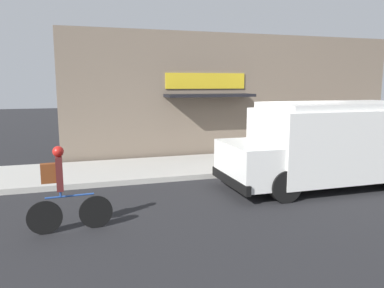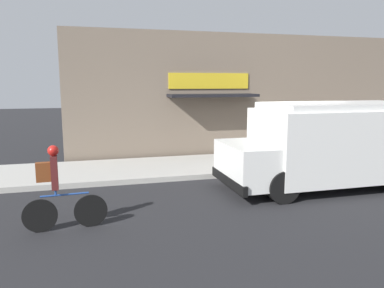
% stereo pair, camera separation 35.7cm
% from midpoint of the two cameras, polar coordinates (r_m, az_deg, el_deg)
% --- Properties ---
extents(ground_plane, '(70.00, 70.00, 0.00)m').
position_cam_midpoint_polar(ground_plane, '(12.01, 14.55, -4.44)').
color(ground_plane, '#232326').
extents(sidewalk, '(28.00, 2.96, 0.15)m').
position_cam_midpoint_polar(sidewalk, '(13.26, 11.40, -2.70)').
color(sidewalk, '#ADAAA3').
rests_on(sidewalk, ground_plane).
extents(storefront, '(13.25, 1.10, 4.62)m').
position_cam_midpoint_polar(storefront, '(14.51, 8.48, 7.31)').
color(storefront, '#756656').
rests_on(storefront, ground_plane).
extents(school_bus, '(5.47, 2.70, 2.27)m').
position_cam_midpoint_polar(school_bus, '(10.73, 21.28, 0.08)').
color(school_bus, white).
rests_on(school_bus, ground_plane).
extents(cyclist, '(1.56, 0.21, 1.65)m').
position_cam_midpoint_polar(cyclist, '(7.47, -18.48, -6.62)').
color(cyclist, black).
rests_on(cyclist, ground_plane).
extents(trash_bin, '(0.63, 0.63, 0.93)m').
position_cam_midpoint_polar(trash_bin, '(13.65, 13.30, -0.10)').
color(trash_bin, '#38383D').
rests_on(trash_bin, sidewalk).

